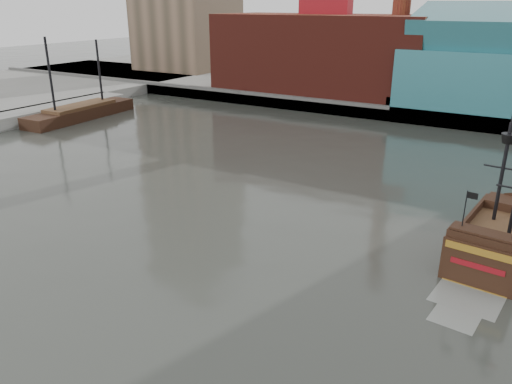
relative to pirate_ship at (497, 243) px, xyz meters
The scene contains 6 objects.
ground 25.48m from the pirate_ship, 131.88° to the right, with size 400.00×400.00×0.00m, color #292B26.
promenade_far 75.00m from the pirate_ship, 103.09° to the left, with size 220.00×60.00×2.00m, color slate.
seawall 46.75m from the pirate_ship, 111.31° to the left, with size 220.00×1.00×2.60m, color #4C4C49.
pier 75.80m from the pirate_ship, behind, with size 6.00×40.00×2.00m, color slate.
pirate_ship is the anchor object (origin of this frame).
docked_vessel 71.21m from the pirate_ship, 165.71° to the left, with size 6.14×21.98×14.78m.
Camera 1 is at (18.93, -21.86, 19.24)m, focal length 35.00 mm.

